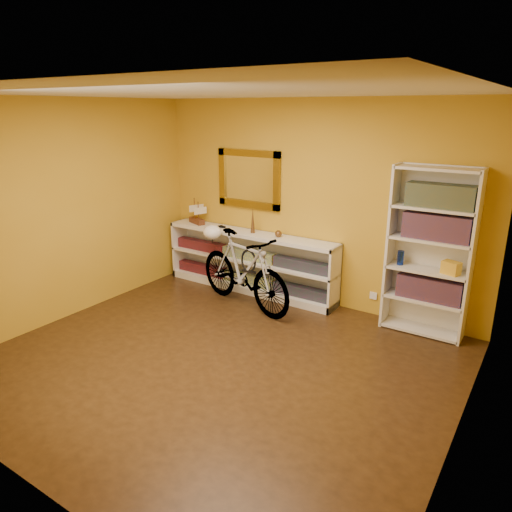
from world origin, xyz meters
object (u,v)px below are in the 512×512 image
Objects in this scene: bicycle at (244,270)px; helmet at (212,232)px; console_unit at (250,262)px; bookcase at (429,253)px.

helmet is (-0.62, 0.16, 0.38)m from bicycle.
bookcase is at bearing 0.60° from console_unit.
bicycle is at bearing -63.94° from console_unit.
helmet is at bearing 90.00° from bicycle.
bicycle is 0.75m from helmet.
bookcase is 2.24m from bicycle.
bookcase is 2.77m from helmet.
bicycle is (-2.13, -0.53, -0.45)m from bookcase.
console_unit is at bearing -179.40° from bookcase.
console_unit is 10.05× the size of helmet.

